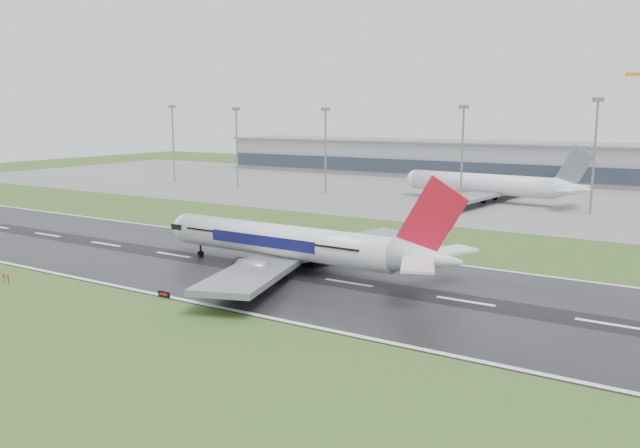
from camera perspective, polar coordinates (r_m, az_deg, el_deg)
The scene contains 12 objects.
ground at distance 130.11m, azimuth -12.94°, elevation -2.73°, with size 520.00×520.00×0.00m, color #304F1D.
runway at distance 130.10m, azimuth -12.94°, elevation -2.71°, with size 400.00×45.00×0.10m, color black.
apron at distance 234.33m, azimuth 9.15°, elevation 2.91°, with size 400.00×130.00×0.08m, color slate.
terminal at distance 289.64m, azimuth 13.86°, elevation 5.53°, with size 240.00×36.00×15.00m, color gray.
main_airliner at distance 111.26m, azimuth -1.87°, elevation 0.09°, with size 59.72×56.88×17.63m, color silver, non-canonical shape.
parked_airliner at distance 209.22m, azimuth 14.84°, elevation 4.39°, with size 61.59×57.34×18.05m, color white, non-canonical shape.
runway_sign at distance 100.72m, azimuth -13.75°, elevation -6.13°, with size 2.30×0.26×1.04m, color black, non-canonical shape.
floodmast_0 at distance 267.86m, azimuth -12.95°, elevation 6.84°, with size 0.64×0.64×29.95m, color gray.
floodmast_1 at distance 245.65m, azimuth -7.42°, elevation 6.64°, with size 0.64×0.64×28.88m, color gray.
floodmast_2 at distance 222.72m, azimuth 0.50°, elevation 6.37°, with size 0.64×0.64×28.64m, color gray.
floodmast_3 at distance 201.44m, azimuth 12.56°, elevation 5.84°, with size 0.64×0.64×29.12m, color gray.
floodmast_4 at distance 192.12m, azimuth 23.25°, elevation 5.36°, with size 0.64×0.64×30.89m, color gray.
Camera 1 is at (90.34, -89.44, 27.70)m, focal length 35.87 mm.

